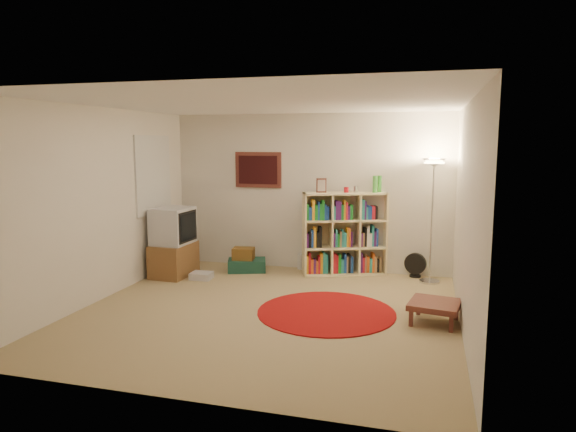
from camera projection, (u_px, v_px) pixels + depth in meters
name	position (u px, v px, depth m)	size (l,w,h in m)	color
room	(263.00, 209.00, 6.14)	(4.54, 4.54, 2.54)	#9C865C
bookshelf	(343.00, 235.00, 7.98)	(1.33, 0.79, 1.54)	#FFE9AA
floor_lamp	(433.00, 180.00, 7.34)	(0.35, 0.35, 1.82)	silver
floor_fan	(415.00, 265.00, 7.83)	(0.33, 0.21, 0.38)	black
tv_stand	(174.00, 243.00, 7.88)	(0.54, 0.75, 1.06)	brown
dvd_box	(201.00, 276.00, 7.74)	(0.32, 0.27, 0.10)	silver
suitcase	(247.00, 265.00, 8.21)	(0.69, 0.56, 0.19)	#163D31
wicker_basket	(243.00, 254.00, 8.18)	(0.36, 0.28, 0.19)	brown
paper_towel	(301.00, 261.00, 8.34)	(0.15, 0.15, 0.25)	silver
red_rug	(326.00, 312.00, 6.22)	(1.68, 1.68, 0.01)	maroon
side_table	(435.00, 305.00, 5.84)	(0.63, 0.63, 0.25)	#4F211B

